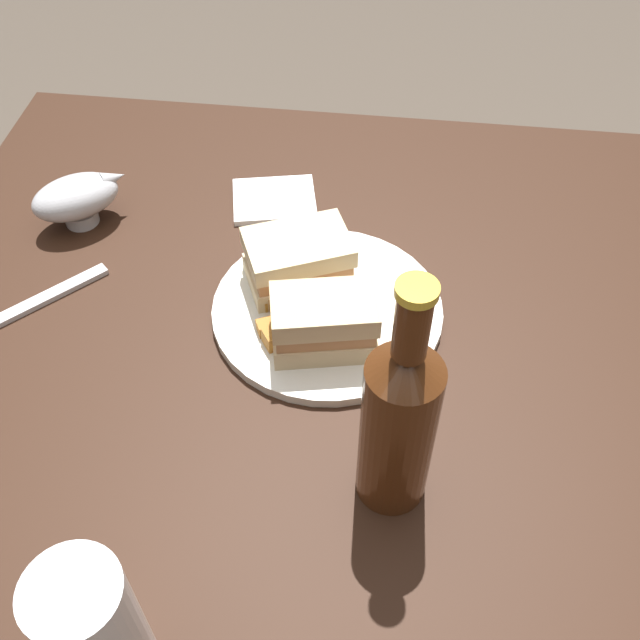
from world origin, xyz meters
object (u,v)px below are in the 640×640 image
(sandwich_half_right, at_px, (324,323))
(plate, at_px, (327,310))
(sandwich_half_left, at_px, (298,260))
(gravy_boat, at_px, (77,197))
(pint_glass, at_px, (97,634))
(fork, at_px, (38,302))
(napkin, at_px, (274,200))
(cider_bottle, at_px, (399,421))

(sandwich_half_right, bearing_deg, plate, 92.44)
(sandwich_half_left, distance_m, gravy_boat, 0.31)
(pint_glass, xyz_separation_m, fork, (-0.21, 0.38, -0.06))
(gravy_boat, distance_m, napkin, 0.26)
(plate, distance_m, sandwich_half_left, 0.07)
(napkin, xyz_separation_m, fork, (-0.25, -0.22, -0.00))
(gravy_boat, relative_size, cider_bottle, 0.47)
(sandwich_half_right, relative_size, napkin, 1.14)
(gravy_boat, bearing_deg, sandwich_half_left, -15.87)
(cider_bottle, bearing_deg, sandwich_half_left, 116.28)
(plate, xyz_separation_m, gravy_boat, (-0.34, 0.12, 0.03))
(sandwich_half_right, distance_m, gravy_boat, 0.39)
(gravy_boat, bearing_deg, fork, -91.96)
(plate, height_order, sandwich_half_right, sandwich_half_right)
(sandwich_half_left, xyz_separation_m, cider_bottle, (0.13, -0.26, 0.07))
(gravy_boat, distance_m, cider_bottle, 0.55)
(plate, height_order, fork, plate)
(gravy_boat, distance_m, fork, 0.16)
(plate, height_order, pint_glass, pint_glass)
(gravy_boat, relative_size, fork, 0.72)
(sandwich_half_left, height_order, gravy_boat, sandwich_half_left)
(cider_bottle, distance_m, fork, 0.48)
(cider_bottle, xyz_separation_m, napkin, (-0.18, 0.41, -0.11))
(sandwich_half_left, relative_size, pint_glass, 0.94)
(sandwich_half_left, relative_size, gravy_boat, 1.08)
(sandwich_half_right, xyz_separation_m, cider_bottle, (0.08, -0.16, 0.06))
(cider_bottle, relative_size, fork, 1.55)
(plate, distance_m, sandwich_half_right, 0.07)
(cider_bottle, bearing_deg, gravy_boat, 141.34)
(sandwich_half_left, bearing_deg, sandwich_half_right, -66.33)
(sandwich_half_right, height_order, pint_glass, pint_glass)
(plate, xyz_separation_m, pint_glass, (-0.13, -0.41, 0.06))
(pint_glass, height_order, napkin, pint_glass)
(pint_glass, relative_size, gravy_boat, 1.16)
(plate, bearing_deg, cider_bottle, -68.06)
(sandwich_half_left, distance_m, fork, 0.31)
(napkin, relative_size, fork, 0.61)
(pint_glass, bearing_deg, plate, 72.21)
(sandwich_half_left, bearing_deg, cider_bottle, -63.72)
(pint_glass, xyz_separation_m, napkin, (0.04, 0.60, -0.06))
(plate, distance_m, cider_bottle, 0.26)
(sandwich_half_right, distance_m, pint_glass, 0.38)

